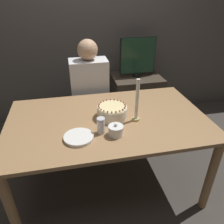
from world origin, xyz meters
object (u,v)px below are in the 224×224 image
candle (137,104)px  cake (112,112)px  sugar_shaker (101,126)px  person_man_blue_shirt (90,103)px  tv_monitor (138,57)px  sugar_bowl (116,130)px

candle → cake: bearing=154.2°
sugar_shaker → person_man_blue_shirt: bearing=88.8°
sugar_shaker → person_man_blue_shirt: person_man_blue_shirt is taller
sugar_shaker → person_man_blue_shirt: (0.02, 0.89, -0.27)m
cake → person_man_blue_shirt: person_man_blue_shirt is taller
candle → sugar_shaker: bearing=-158.6°
cake → tv_monitor: tv_monitor is taller
sugar_shaker → candle: size_ratio=0.36×
sugar_bowl → sugar_shaker: (-0.10, 0.05, 0.02)m
cake → person_man_blue_shirt: 0.73m
cake → candle: (0.18, -0.09, 0.10)m
sugar_shaker → tv_monitor: bearing=61.9°
sugar_bowl → person_man_blue_shirt: 0.97m
sugar_bowl → candle: 0.29m
person_man_blue_shirt → candle: bearing=110.8°
person_man_blue_shirt → tv_monitor: (0.67, 0.40, 0.38)m
cake → tv_monitor: size_ratio=0.50×
sugar_shaker → tv_monitor: 1.47m
sugar_shaker → candle: candle is taller
cake → tv_monitor: bearing=62.6°
cake → sugar_shaker: size_ratio=1.96×
sugar_bowl → tv_monitor: (0.59, 1.34, 0.14)m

